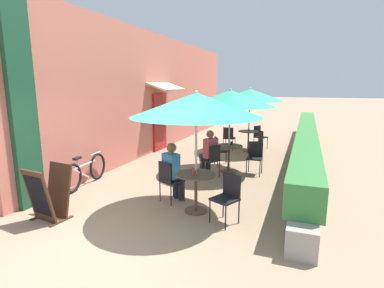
{
  "coord_description": "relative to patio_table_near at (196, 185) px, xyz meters",
  "views": [
    {
      "loc": [
        2.68,
        -3.59,
        2.4
      ],
      "look_at": [
        0.15,
        3.05,
        1.0
      ],
      "focal_mm": 28.0,
      "sensor_mm": 36.0,
      "label": 1
    }
  ],
  "objects": [
    {
      "name": "ground_plane",
      "position": [
        -0.81,
        -1.52,
        -0.54
      ],
      "size": [
        120.0,
        120.0,
        0.0
      ],
      "primitive_type": "plane",
      "color": "#9E7F66"
    },
    {
      "name": "cafe_facade_wall",
      "position": [
        -3.36,
        5.38,
        1.55
      ],
      "size": [
        0.98,
        14.07,
        4.2
      ],
      "color": "#C66B5B",
      "rests_on": "ground_plane"
    },
    {
      "name": "planter_hedge",
      "position": [
        1.94,
        5.42,
        -0.0
      ],
      "size": [
        0.6,
        13.07,
        1.01
      ],
      "color": "gray",
      "rests_on": "ground_plane"
    },
    {
      "name": "patio_table_near",
      "position": [
        0.0,
        0.0,
        0.0
      ],
      "size": [
        0.75,
        0.75,
        0.75
      ],
      "color": "brown",
      "rests_on": "ground_plane"
    },
    {
      "name": "patio_umbrella_near",
      "position": [
        -0.0,
        -0.0,
        1.51
      ],
      "size": [
        2.41,
        2.41,
        2.32
      ],
      "color": "#B7B7BC",
      "rests_on": "ground_plane"
    },
    {
      "name": "cafe_chair_near_left",
      "position": [
        0.68,
        -0.24,
        -0.02
      ],
      "size": [
        0.53,
        0.53,
        0.87
      ],
      "rotation": [
        0.0,
        0.0,
        8.98
      ],
      "color": "black",
      "rests_on": "ground_plane"
    },
    {
      "name": "cafe_chair_near_right",
      "position": [
        -0.68,
        0.24,
        -0.02
      ],
      "size": [
        0.53,
        0.53,
        0.87
      ],
      "rotation": [
        0.0,
        0.0,
        12.12
      ],
      "color": "black",
      "rests_on": "ground_plane"
    },
    {
      "name": "seated_patron_near_right",
      "position": [
        -0.63,
        0.34,
        0.15
      ],
      "size": [
        0.46,
        0.5,
        1.25
      ],
      "rotation": [
        0.0,
        0.0,
        12.12
      ],
      "color": "#23232D",
      "rests_on": "ground_plane"
    },
    {
      "name": "coffee_cup_near",
      "position": [
        -0.01,
        -0.07,
        0.26
      ],
      "size": [
        0.07,
        0.07,
        0.09
      ],
      "color": "#B73D3D",
      "rests_on": "patio_table_near"
    },
    {
      "name": "patio_table_mid",
      "position": [
        -0.07,
        2.86,
        0.0
      ],
      "size": [
        0.75,
        0.75,
        0.75
      ],
      "color": "brown",
      "rests_on": "ground_plane"
    },
    {
      "name": "patio_umbrella_mid",
      "position": [
        -0.07,
        2.86,
        1.51
      ],
      "size": [
        2.41,
        2.41,
        2.32
      ],
      "color": "#B7B7BC",
      "rests_on": "ground_plane"
    },
    {
      "name": "cafe_chair_mid_left",
      "position": [
        -0.36,
        2.2,
        -0.02
      ],
      "size": [
        0.55,
        0.55,
        0.87
      ],
      "rotation": [
        0.0,
        0.0,
        7.33
      ],
      "color": "black",
      "rests_on": "ground_plane"
    },
    {
      "name": "seated_patron_mid_left",
      "position": [
        -0.46,
        2.26,
        0.15
      ],
      "size": [
        0.51,
        0.48,
        1.25
      ],
      "rotation": [
        0.0,
        0.0,
        7.33
      ],
      "color": "#23232D",
      "rests_on": "ground_plane"
    },
    {
      "name": "cafe_chair_mid_right",
      "position": [
        0.65,
        2.94,
        -0.02
      ],
      "size": [
        0.4,
        0.4,
        0.87
      ],
      "rotation": [
        0.0,
        0.0,
        9.43
      ],
      "color": "black",
      "rests_on": "ground_plane"
    },
    {
      "name": "cafe_chair_mid_back",
      "position": [
        -0.49,
        3.44,
        -0.02
      ],
      "size": [
        0.55,
        0.55,
        0.87
      ],
      "rotation": [
        0.0,
        0.0,
        11.52
      ],
      "color": "black",
      "rests_on": "ground_plane"
    },
    {
      "name": "coffee_cup_mid",
      "position": [
        -0.04,
        3.0,
        0.26
      ],
      "size": [
        0.07,
        0.07,
        0.09
      ],
      "color": "#232328",
      "rests_on": "patio_table_mid"
    },
    {
      "name": "patio_table_far",
      "position": [
        -0.04,
        5.72,
        0.0
      ],
      "size": [
        0.75,
        0.75,
        0.75
      ],
      "color": "brown",
      "rests_on": "ground_plane"
    },
    {
      "name": "patio_umbrella_far",
      "position": [
        -0.04,
        5.72,
        1.51
      ],
      "size": [
        2.41,
        2.41,
        2.32
      ],
      "color": "#B7B7BC",
      "rests_on": "ground_plane"
    },
    {
      "name": "cafe_chair_far_left",
      "position": [
        0.25,
        6.38,
        -0.02
      ],
      "size": [
        0.55,
        0.55,
        0.87
      ],
      "rotation": [
        0.0,
        0.0,
        4.18
      ],
      "color": "black",
      "rests_on": "ground_plane"
    },
    {
      "name": "cafe_chair_far_right",
      "position": [
        -0.76,
        5.65,
        -0.02
      ],
      "size": [
        0.4,
        0.4,
        0.87
      ],
      "rotation": [
        0.0,
        0.0,
        6.28
      ],
      "color": "black",
      "rests_on": "ground_plane"
    },
    {
      "name": "cafe_chair_far_back",
      "position": [
        0.38,
        5.14,
        -0.02
      ],
      "size": [
        0.55,
        0.55,
        0.87
      ],
      "rotation": [
        0.0,
        0.0,
        8.37
      ],
      "color": "black",
      "rests_on": "ground_plane"
    },
    {
      "name": "coffee_cup_far",
      "position": [
        -0.03,
        5.65,
        0.26
      ],
      "size": [
        0.07,
        0.07,
        0.09
      ],
      "color": "teal",
      "rests_on": "patio_table_far"
    },
    {
      "name": "bicycle_leaning",
      "position": [
        -3.01,
        0.47,
        -0.18
      ],
      "size": [
        0.25,
        1.72,
        0.77
      ],
      "rotation": [
        0.0,
        0.0,
        0.11
      ],
      "color": "black",
      "rests_on": "ground_plane"
    },
    {
      "name": "menu_board",
      "position": [
        -2.35,
        -1.26,
        -0.05
      ],
      "size": [
        0.64,
        0.7,
        0.99
      ],
      "rotation": [
        0.0,
        0.0,
        -0.13
      ],
      "color": "#422819",
      "rests_on": "ground_plane"
    }
  ]
}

